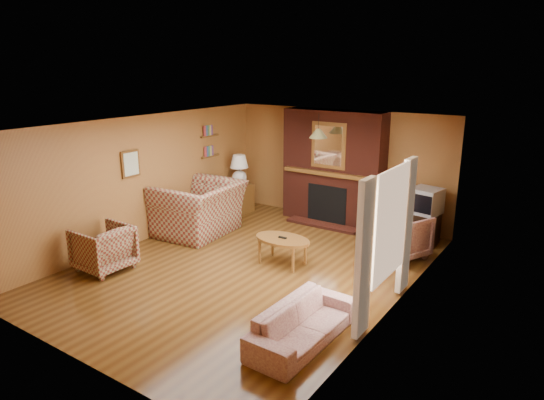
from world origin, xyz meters
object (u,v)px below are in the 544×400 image
Objects in this scene: tv_stand at (423,228)px; side_table at (240,198)px; fireplace at (333,168)px; coffee_table at (282,241)px; table_lamp at (239,168)px; crt_tv at (426,201)px; plaid_armchair at (103,248)px; floral_armchair at (399,235)px; floral_sofa at (303,323)px; plaid_loveseat at (199,209)px.

side_table is at bearing -178.01° from tv_stand.
fireplace reaches higher than coffee_table.
side_table is (-2.48, 2.01, -0.09)m from coffee_table.
table_lamp is at bearing 0.00° from side_table.
tv_stand is at bearing 90.00° from crt_tv.
table_lamp reaches higher than tv_stand.
side_table is at bearing -176.54° from plaid_armchair.
floral_armchair is 4.10m from table_lamp.
table_lamp is (0.00, 0.00, 0.71)m from side_table.
tv_stand is (4.15, 0.35, -0.03)m from side_table.
table_lamp is at bearing -176.54° from plaid_armchair.
coffee_table is 3.19m from side_table.
floral_armchair is 0.95m from tv_stand.
fireplace is 3.71× the size of side_table.
floral_sofa is at bearing -44.21° from side_table.
floral_armchair reaches higher than side_table.
plaid_armchair is 1.21× the size of table_lamp.
fireplace is at bearing 14.29° from table_lamp.
plaid_loveseat is 2.47× the size of side_table.
tv_stand reaches higher than floral_sofa.
tv_stand is 0.54m from crt_tv.
plaid_armchair is 0.50× the size of floral_sofa.
fireplace is 3.48× the size of table_lamp.
table_lamp reaches higher than coffee_table.
crt_tv reaches higher than side_table.
floral_armchair is (3.86, 3.28, 0.02)m from plaid_armchair.
tv_stand is 0.97× the size of crt_tv.
table_lamp is at bearing -165.71° from fireplace.
fireplace reaches higher than side_table.
crt_tv reaches higher than plaid_armchair.
plaid_loveseat is at bearing -153.09° from crt_tv.
floral_sofa is (3.85, -0.03, -0.13)m from plaid_armchair.
plaid_armchair is 2.98m from coffee_table.
plaid_armchair is 0.95× the size of floral_armchair.
plaid_loveseat is 2.24m from plaid_armchair.
floral_sofa is 5.64m from table_lamp.
floral_sofa is at bearing -66.77° from fireplace.
fireplace is at bearing 157.33° from plaid_armchair.
side_table is at bearing 140.95° from coffee_table.
floral_sofa is 2.72× the size of crt_tv.
table_lamp is (-4.01, 0.58, 0.63)m from floral_armchair.
plaid_loveseat is (-1.85, -2.17, -0.66)m from fireplace.
floral_armchair is 1.03m from crt_tv.
floral_sofa is 1.90× the size of floral_armchair.
plaid_loveseat is 4.39m from crt_tv.
fireplace reaches higher than floral_armchair.
crt_tv reaches higher than floral_armchair.
floral_sofa is at bearing -44.21° from table_lamp.
floral_sofa is 4.28m from crt_tv.
coffee_table is 1.55× the size of side_table.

